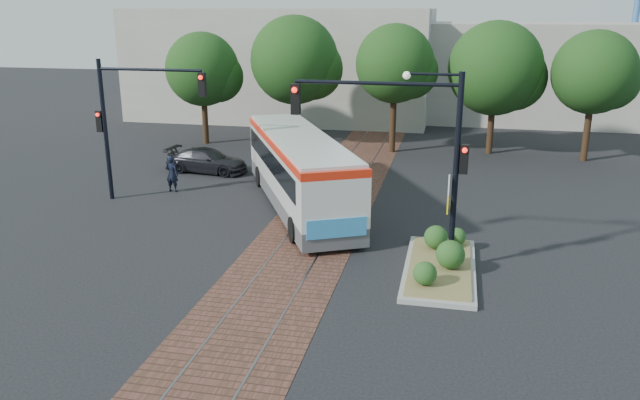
{
  "coord_description": "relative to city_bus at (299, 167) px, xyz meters",
  "views": [
    {
      "loc": [
        4.97,
        -19.6,
        7.92
      ],
      "look_at": [
        0.57,
        0.6,
        1.6
      ],
      "focal_mm": 35.0,
      "sensor_mm": 36.0,
      "label": 1
    }
  ],
  "objects": [
    {
      "name": "signal_pole_left",
      "position": [
        -7.18,
        -0.65,
        2.17
      ],
      "size": [
        4.99,
        0.34,
        6.0
      ],
      "color": "black",
      "rests_on": "ground"
    },
    {
      "name": "tree_row",
      "position": [
        2.4,
        11.77,
        3.16
      ],
      "size": [
        26.4,
        5.6,
        7.67
      ],
      "color": "#382314",
      "rests_on": "ground"
    },
    {
      "name": "signal_pole_main",
      "position": [
        5.05,
        -5.46,
        2.47
      ],
      "size": [
        5.49,
        0.46,
        6.0
      ],
      "color": "black",
      "rests_on": "ground"
    },
    {
      "name": "warehouses",
      "position": [
        0.66,
        24.1,
        2.12
      ],
      "size": [
        40.0,
        13.0,
        8.0
      ],
      "color": "#ADA899",
      "rests_on": "ground"
    },
    {
      "name": "traffic_island",
      "position": [
        6.01,
        -5.55,
        -1.36
      ],
      "size": [
        2.2,
        5.2,
        1.13
      ],
      "color": "gray",
      "rests_on": "ground"
    },
    {
      "name": "city_bus",
      "position": [
        0.0,
        0.0,
        0.0
      ],
      "size": [
        7.22,
        11.18,
        3.03
      ],
      "rotation": [
        0.0,
        0.0,
        0.47
      ],
      "color": "#49494C",
      "rests_on": "ground"
    },
    {
      "name": "officer",
      "position": [
        -6.17,
        0.95,
        -0.86
      ],
      "size": [
        0.63,
        0.44,
        1.65
      ],
      "primitive_type": "imported",
      "rotation": [
        0.0,
        0.0,
        3.07
      ],
      "color": "black",
      "rests_on": "ground"
    },
    {
      "name": "trackbed",
      "position": [
        1.19,
        -0.65,
        -1.68
      ],
      "size": [
        3.6,
        40.0,
        0.02
      ],
      "color": "brown",
      "rests_on": "ground"
    },
    {
      "name": "parked_car",
      "position": [
        -6.0,
        4.63,
        -1.08
      ],
      "size": [
        4.32,
        2.1,
        1.21
      ],
      "primitive_type": "imported",
      "rotation": [
        0.0,
        0.0,
        1.47
      ],
      "color": "black",
      "rests_on": "ground"
    },
    {
      "name": "ground",
      "position": [
        1.19,
        -4.65,
        -1.69
      ],
      "size": [
        120.0,
        120.0,
        0.0
      ],
      "primitive_type": "plane",
      "color": "black",
      "rests_on": "ground"
    }
  ]
}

